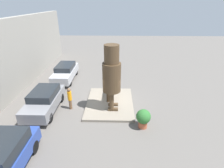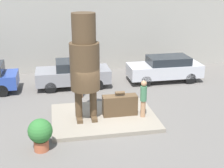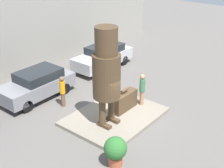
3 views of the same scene
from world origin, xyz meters
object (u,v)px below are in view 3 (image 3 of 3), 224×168
object	(u,v)px
parked_car_silver	(103,56)
planter_pot	(115,150)
giant_suitcase	(124,101)
tourist	(142,88)
worker_hivis	(62,90)
statue_figure	(107,70)
parked_car_grey	(37,84)

from	to	relation	value
parked_car_silver	planter_pot	distance (m)	10.01
giant_suitcase	tourist	world-z (taller)	tourist
worker_hivis	planter_pot	bearing A→B (deg)	-111.19
statue_figure	parked_car_silver	size ratio (longest dim) A/B	1.04
parked_car_grey	worker_hivis	world-z (taller)	worker_hivis
parked_car_silver	worker_hivis	size ratio (longest dim) A/B	2.64
giant_suitcase	parked_car_silver	size ratio (longest dim) A/B	0.35
statue_figure	parked_car_silver	bearing A→B (deg)	41.77
giant_suitcase	planter_pot	distance (m)	4.09
giant_suitcase	planter_pot	size ratio (longest dim) A/B	1.24
parked_car_grey	planter_pot	size ratio (longest dim) A/B	3.35
worker_hivis	tourist	bearing A→B (deg)	-52.85
parked_car_grey	worker_hivis	bearing A→B (deg)	97.13
giant_suitcase	worker_hivis	bearing A→B (deg)	117.57
parked_car_silver	planter_pot	size ratio (longest dim) A/B	3.54
tourist	worker_hivis	distance (m)	4.11
parked_car_grey	statue_figure	bearing A→B (deg)	92.10
worker_hivis	statue_figure	bearing A→B (deg)	-90.88
parked_car_silver	planter_pot	xyz separation A→B (m)	(-7.31, -6.84, -0.11)
parked_car_grey	parked_car_silver	distance (m)	5.57
giant_suitcase	planter_pot	world-z (taller)	giant_suitcase
parked_car_silver	worker_hivis	bearing A→B (deg)	18.45
parked_car_silver	giant_suitcase	bearing A→B (deg)	50.50
parked_car_silver	tourist	bearing A→B (deg)	60.49
parked_car_silver	statue_figure	bearing A→B (deg)	41.77
statue_figure	tourist	xyz separation A→B (m)	(2.53, -0.24, -1.77)
statue_figure	worker_hivis	xyz separation A→B (m)	(0.05, 3.03, -1.95)
giant_suitcase	worker_hivis	distance (m)	3.26
giant_suitcase	tourist	xyz separation A→B (m)	(0.98, -0.40, 0.47)
statue_figure	planter_pot	world-z (taller)	statue_figure
giant_suitcase	parked_car_grey	size ratio (longest dim) A/B	0.37
statue_figure	parked_car_grey	size ratio (longest dim) A/B	1.10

